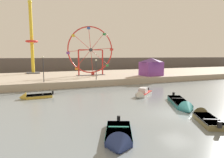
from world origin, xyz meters
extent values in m
plane|color=slate|center=(0.00, 0.00, 0.00)|extent=(240.00, 240.00, 0.00)
cube|color=tan|center=(0.00, 26.87, 0.53)|extent=(110.00, 20.45, 1.07)
cube|color=#564C47|center=(0.00, 49.40, 2.20)|extent=(140.00, 3.00, 4.40)
cube|color=teal|center=(2.62, 2.68, 0.22)|extent=(3.45, 4.91, 0.44)
cube|color=black|center=(2.62, 2.68, 0.40)|extent=(3.44, 4.88, 0.08)
cone|color=teal|center=(1.24, -0.02, 0.22)|extent=(1.80, 1.79, 1.35)
cube|color=black|center=(3.76, 4.90, 0.55)|extent=(0.30, 0.29, 0.44)
cube|color=black|center=(2.90, 3.21, 0.47)|extent=(1.15, 0.69, 0.06)
cube|color=gold|center=(-10.99, 11.50, 0.19)|extent=(2.95, 1.29, 0.38)
cube|color=black|center=(-10.99, 11.50, 0.34)|extent=(2.92, 1.31, 0.08)
cone|color=gold|center=(-12.84, 11.47, 0.19)|extent=(0.83, 1.19, 1.17)
cube|color=black|center=(-9.43, 11.53, 0.49)|extent=(0.20, 0.24, 0.44)
cube|color=black|center=(-10.63, 11.51, 0.41)|extent=(0.18, 1.05, 0.06)
cube|color=silver|center=(1.61, 7.96, 0.20)|extent=(3.29, 3.04, 0.39)
cube|color=#B2231E|center=(1.61, 7.96, 0.35)|extent=(3.27, 3.03, 0.08)
cone|color=silver|center=(0.01, 6.60, 0.20)|extent=(1.41, 1.43, 1.11)
cube|color=black|center=(2.95, 9.10, 0.50)|extent=(0.31, 0.31, 0.44)
cube|color=silver|center=(1.29, 7.69, 0.71)|extent=(1.36, 1.35, 0.64)
cube|color=#B2231E|center=(1.93, 8.23, 0.42)|extent=(0.76, 0.86, 0.06)
cube|color=olive|center=(0.57, -2.83, 0.21)|extent=(2.54, 3.37, 0.42)
cube|color=black|center=(0.57, -2.83, 0.38)|extent=(2.54, 3.35, 0.08)
cone|color=olive|center=(1.44, -1.06, 0.21)|extent=(1.48, 1.31, 1.22)
cube|color=black|center=(-0.17, -4.32, 0.53)|extent=(0.30, 0.29, 0.44)
cube|color=black|center=(0.40, -3.18, 0.45)|extent=(1.05, 0.63, 0.06)
cube|color=navy|center=(-6.55, -2.19, 0.18)|extent=(2.82, 3.74, 0.35)
cube|color=#237566|center=(-6.55, -2.19, 0.31)|extent=(2.83, 3.72, 0.08)
cone|color=navy|center=(-7.42, -4.15, 0.18)|extent=(1.75, 1.46, 1.50)
cube|color=black|center=(-5.82, -0.56, 0.46)|extent=(0.30, 0.28, 0.44)
cube|color=#237566|center=(-6.38, -1.81, 0.38)|extent=(1.29, 0.69, 0.06)
torus|color=red|center=(-0.63, 25.01, 6.28)|extent=(9.46, 0.24, 9.46)
cylinder|color=#38383D|center=(-0.63, 25.01, 6.28)|extent=(0.70, 0.50, 0.70)
cylinder|color=red|center=(1.67, 25.01, 6.47)|extent=(4.60, 0.08, 0.46)
cube|color=red|center=(3.97, 25.01, 6.38)|extent=(0.56, 0.48, 0.44)
cylinder|color=red|center=(0.86, 25.01, 8.04)|extent=(3.04, 0.08, 3.57)
cube|color=#33934C|center=(2.35, 25.01, 9.52)|extent=(0.56, 0.48, 0.44)
cylinder|color=red|center=(-0.82, 25.01, 8.57)|extent=(0.46, 0.08, 4.60)
cube|color=#3356B7|center=(-1.01, 25.01, 10.59)|extent=(0.56, 0.48, 0.44)
cylinder|color=red|center=(-2.39, 25.01, 7.77)|extent=(3.57, 0.08, 3.04)
cube|color=yellow|center=(-4.15, 25.01, 8.97)|extent=(0.56, 0.48, 0.44)
cylinder|color=red|center=(-2.92, 25.01, 6.08)|extent=(4.60, 0.08, 0.46)
cube|color=purple|center=(-5.22, 25.01, 5.61)|extent=(0.56, 0.48, 0.44)
cylinder|color=red|center=(-2.11, 25.01, 4.52)|extent=(3.04, 0.08, 3.57)
cube|color=orange|center=(-3.60, 25.01, 2.48)|extent=(0.56, 0.48, 0.44)
cylinder|color=red|center=(-0.43, 25.01, 3.98)|extent=(0.46, 0.08, 4.60)
cube|color=red|center=(-0.24, 25.01, 1.40)|extent=(0.56, 0.48, 0.44)
cylinder|color=red|center=(1.14, 25.01, 4.79)|extent=(3.57, 0.08, 3.04)
cube|color=#33934C|center=(2.90, 25.01, 3.02)|extent=(0.56, 0.48, 0.44)
cylinder|color=red|center=(-3.16, 25.01, 3.67)|extent=(0.28, 0.28, 5.21)
cylinder|color=red|center=(1.91, 25.01, 3.67)|extent=(0.28, 0.28, 5.21)
cylinder|color=red|center=(-0.63, 25.01, 6.28)|extent=(5.07, 0.18, 0.18)
cube|color=#4C4C51|center=(-0.63, 25.01, 1.11)|extent=(5.87, 1.20, 0.08)
cylinder|color=gold|center=(-11.72, 34.08, 8.78)|extent=(0.70, 0.70, 15.43)
torus|color=red|center=(-11.72, 34.08, 8.28)|extent=(2.64, 2.64, 0.44)
sphere|color=yellow|center=(-11.72, 34.08, 16.79)|extent=(0.90, 0.90, 0.90)
cube|color=#4C4C51|center=(-11.72, 34.08, 1.19)|extent=(2.80, 2.80, 0.24)
cube|color=purple|center=(10.50, 19.78, 2.46)|extent=(4.07, 3.56, 2.79)
pyramid|color=#462156|center=(10.50, 19.78, 4.24)|extent=(4.48, 3.91, 0.80)
cylinder|color=#2D2D33|center=(-1.86, 17.54, 2.64)|extent=(0.12, 0.12, 3.14)
sphere|color=#F2EACC|center=(-1.86, 17.54, 4.35)|extent=(0.32, 0.32, 0.32)
cylinder|color=#2D2D33|center=(-10.16, 17.78, 2.90)|extent=(0.12, 0.12, 3.67)
sphere|color=#F2EACC|center=(-10.16, 17.78, 4.88)|extent=(0.32, 0.32, 0.32)
camera|label=1|loc=(-11.35, -12.85, 5.07)|focal=30.46mm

